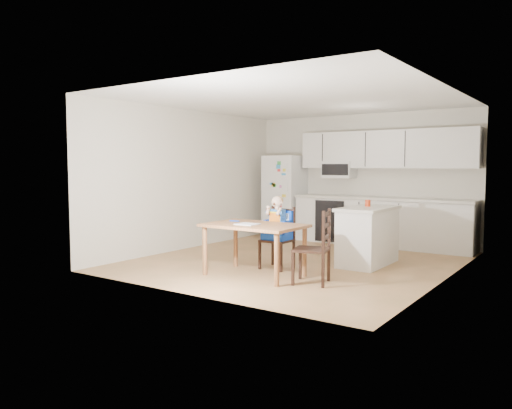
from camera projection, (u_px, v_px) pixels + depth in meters
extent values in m
cube|color=olive|center=(297.00, 261.00, 7.84)|extent=(4.50, 5.00, 0.01)
cube|color=beige|center=(362.00, 178.00, 9.79)|extent=(4.50, 0.02, 2.50)
cube|color=beige|center=(190.00, 179.00, 9.03)|extent=(0.02, 5.00, 2.50)
cube|color=beige|center=(448.00, 185.00, 6.46)|extent=(0.02, 5.00, 2.50)
cube|color=white|center=(298.00, 100.00, 7.65)|extent=(4.50, 5.00, 0.01)
cube|color=silver|center=(285.00, 197.00, 10.42)|extent=(0.72, 0.70, 1.70)
cube|color=silver|center=(381.00, 223.00, 9.30)|extent=(3.34, 0.60, 0.86)
cube|color=beige|center=(381.00, 198.00, 9.26)|extent=(3.37, 0.62, 0.05)
cube|color=black|center=(329.00, 221.00, 9.57)|extent=(0.60, 0.02, 0.80)
cube|color=silver|center=(385.00, 149.00, 9.30)|extent=(3.34, 0.34, 0.70)
cube|color=silver|center=(339.00, 170.00, 9.83)|extent=(0.60, 0.38, 0.33)
cube|color=silver|center=(368.00, 237.00, 7.54)|extent=(0.57, 1.13, 0.83)
cube|color=beige|center=(368.00, 208.00, 7.50)|extent=(0.62, 1.19, 0.05)
cylinder|color=red|center=(368.00, 203.00, 7.58)|extent=(0.08, 0.08, 0.10)
cube|color=brown|center=(254.00, 225.00, 6.75)|extent=(1.32, 0.85, 0.04)
cylinder|color=brown|center=(205.00, 251.00, 6.83)|extent=(0.07, 0.07, 0.67)
cylinder|color=brown|center=(236.00, 244.00, 7.40)|extent=(0.07, 0.07, 0.67)
cylinder|color=brown|center=(277.00, 260.00, 6.16)|extent=(0.07, 0.07, 0.67)
cylinder|color=brown|center=(305.00, 252.00, 6.73)|extent=(0.07, 0.07, 0.67)
cube|color=#B2B2B7|center=(247.00, 224.00, 6.70)|extent=(0.28, 0.24, 0.01)
cylinder|color=#0B3BC8|center=(234.00, 221.00, 7.07)|extent=(0.12, 0.06, 0.02)
cube|color=black|center=(277.00, 241.00, 7.24)|extent=(0.40, 0.40, 0.03)
cube|color=black|center=(260.00, 256.00, 7.21)|extent=(0.03, 0.03, 0.40)
cube|color=black|center=(273.00, 252.00, 7.50)|extent=(0.03, 0.03, 0.40)
cube|color=black|center=(281.00, 258.00, 7.01)|extent=(0.03, 0.03, 0.40)
cube|color=black|center=(294.00, 254.00, 7.30)|extent=(0.03, 0.03, 0.40)
cube|color=black|center=(283.00, 222.00, 7.37)|extent=(0.40, 0.04, 0.47)
cube|color=#0B3BC8|center=(277.00, 236.00, 7.23)|extent=(0.36, 0.33, 0.09)
cube|color=#0B3BC8|center=(282.00, 221.00, 7.33)|extent=(0.36, 0.06, 0.32)
cube|color=#538FC4|center=(276.00, 233.00, 7.21)|extent=(0.28, 0.25, 0.02)
cube|color=#1C4BAD|center=(277.00, 218.00, 7.22)|extent=(0.21, 0.14, 0.25)
cube|color=#EF4B1D|center=(275.00, 219.00, 7.17)|extent=(0.18, 0.01, 0.19)
sphere|color=beige|center=(277.00, 202.00, 7.19)|extent=(0.16, 0.16, 0.16)
ellipsoid|color=olive|center=(277.00, 201.00, 7.19)|extent=(0.16, 0.15, 0.13)
cube|color=black|center=(311.00, 250.00, 6.33)|extent=(0.52, 0.52, 0.03)
cube|color=black|center=(300.00, 263.00, 6.58)|extent=(0.04, 0.04, 0.42)
cube|color=black|center=(329.00, 265.00, 6.46)|extent=(0.04, 0.04, 0.42)
cube|color=black|center=(293.00, 269.00, 6.23)|extent=(0.04, 0.04, 0.42)
cube|color=black|center=(323.00, 271.00, 6.10)|extent=(0.04, 0.04, 0.42)
cube|color=black|center=(326.00, 229.00, 6.24)|extent=(0.15, 0.41, 0.50)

